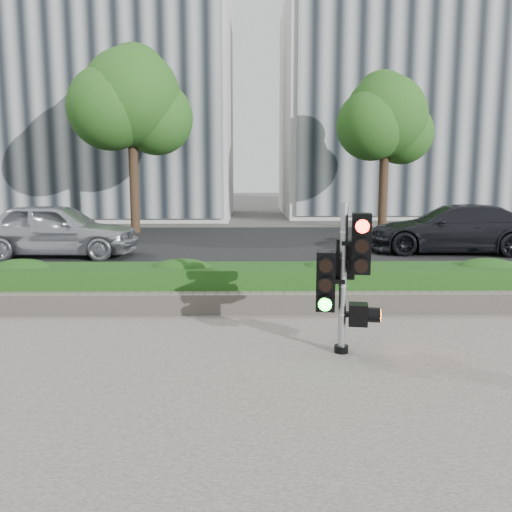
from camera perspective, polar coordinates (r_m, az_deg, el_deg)
ground at (r=7.21m, az=-0.58°, el=-10.09°), size 120.00×120.00×0.00m
sidewalk at (r=4.90m, az=-0.50°, el=-19.35°), size 16.00×11.00×0.03m
road at (r=16.99m, az=-0.67°, el=0.86°), size 60.00×13.00×0.02m
curb at (r=10.23m, az=-0.63°, el=-4.08°), size 60.00×0.25×0.12m
stone_wall at (r=8.98m, az=-0.61°, el=-4.97°), size 12.00×0.32×0.34m
hedge at (r=9.58m, az=-0.62°, el=-3.07°), size 12.00×1.00×0.68m
building_left at (r=31.58m, az=-18.13°, el=17.70°), size 16.00×9.00×15.00m
building_right at (r=33.88m, az=18.87°, el=14.45°), size 18.00×10.00×12.00m
tree_left at (r=22.02m, az=-13.00°, el=15.56°), size 4.61×4.03×7.34m
tree_right at (r=23.15m, az=13.42°, el=13.80°), size 4.10×3.58×6.53m
traffic_signal at (r=6.96m, az=9.38°, el=-1.54°), size 0.69×0.54×1.94m
car_silver at (r=16.05m, az=-20.26°, el=2.62°), size 4.52×1.96×1.52m
car_dark at (r=16.84m, az=20.01°, el=2.72°), size 5.04×2.44×1.41m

